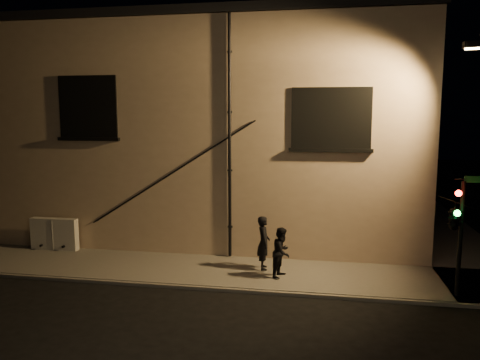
% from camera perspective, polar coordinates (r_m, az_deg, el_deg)
% --- Properties ---
extents(ground, '(90.00, 90.00, 0.00)m').
position_cam_1_polar(ground, '(13.84, 3.89, -13.67)').
color(ground, black).
extents(sidewalk, '(21.00, 16.00, 0.12)m').
position_cam_1_polar(sidewalk, '(17.91, 9.34, -8.52)').
color(sidewalk, '#635E59').
rests_on(sidewalk, ground).
extents(building, '(16.20, 12.23, 8.80)m').
position_cam_1_polar(building, '(22.24, -1.26, 6.10)').
color(building, tan).
rests_on(building, ground).
extents(utility_cabinet, '(1.80, 0.30, 1.18)m').
position_cam_1_polar(utility_cabinet, '(18.83, -21.68, -6.12)').
color(utility_cabinet, silver).
rests_on(utility_cabinet, sidewalk).
extents(pedestrian_a, '(0.54, 0.71, 1.75)m').
position_cam_1_polar(pedestrian_a, '(15.29, 2.89, -7.64)').
color(pedestrian_a, black).
rests_on(pedestrian_a, sidewalk).
extents(pedestrian_b, '(0.79, 0.90, 1.55)m').
position_cam_1_polar(pedestrian_b, '(14.66, 5.13, -8.75)').
color(pedestrian_b, black).
rests_on(pedestrian_b, sidewalk).
extents(traffic_signal, '(1.32, 1.98, 3.36)m').
position_cam_1_polar(traffic_signal, '(13.89, 24.73, -4.08)').
color(traffic_signal, black).
rests_on(traffic_signal, sidewalk).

